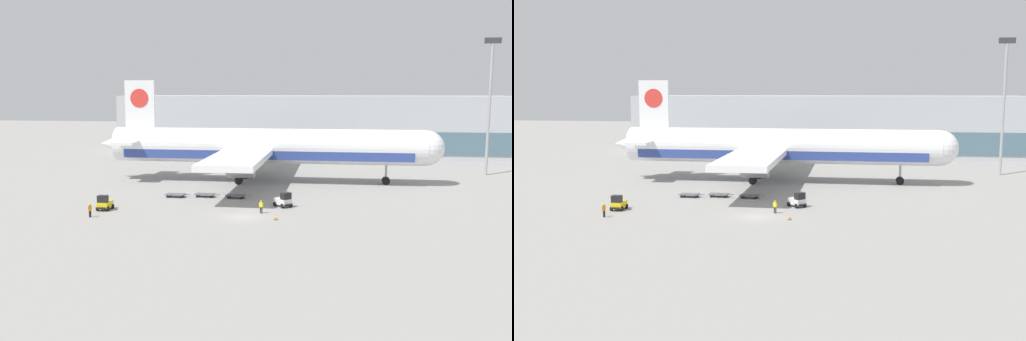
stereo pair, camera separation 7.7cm
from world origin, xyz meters
TOP-DOWN VIEW (x-y plane):
  - ground_plane at (0.00, 0.00)m, footprint 400.00×400.00m
  - terminal_building at (4.49, 69.15)m, footprint 90.00×18.20m
  - light_mast at (37.82, 40.43)m, footprint 2.80×0.50m
  - airplane_main at (-1.50, 26.86)m, footprint 58.05×48.04m
  - baggage_tug_foreground at (4.34, 6.52)m, footprint 2.72×2.74m
  - baggage_tug_mid at (-18.35, 1.11)m, footprint 1.69×2.49m
  - baggage_dolly_lead at (-11.83, 11.06)m, footprint 3.72×1.59m
  - baggage_dolly_second at (-7.66, 11.83)m, footprint 3.72×1.59m
  - baggage_dolly_third at (-3.06, 11.67)m, footprint 3.72×1.59m
  - ground_crew_near at (1.96, 2.12)m, footprint 0.55×0.31m
  - ground_crew_far at (-18.35, -3.17)m, footprint 0.34×0.54m
  - traffic_cone_near at (4.17, -1.17)m, footprint 0.40×0.40m

SIDE VIEW (x-z plane):
  - ground_plane at x=0.00m, z-range 0.00..0.00m
  - traffic_cone_near at x=4.17m, z-range -0.01..0.72m
  - baggage_dolly_lead at x=-11.83m, z-range 0.15..0.63m
  - baggage_dolly_second at x=-7.66m, z-range 0.15..0.63m
  - baggage_dolly_third at x=-3.06m, z-range 0.15..0.63m
  - baggage_tug_foreground at x=4.34m, z-range -0.12..1.88m
  - baggage_tug_mid at x=-18.35m, z-range -0.12..1.88m
  - ground_crew_near at x=1.96m, z-range 0.14..1.80m
  - ground_crew_far at x=-18.35m, z-range 0.14..1.84m
  - airplane_main at x=-1.50m, z-range -2.66..14.34m
  - terminal_building at x=4.49m, z-range -0.01..13.99m
  - light_mast at x=37.82m, z-range 1.86..26.37m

